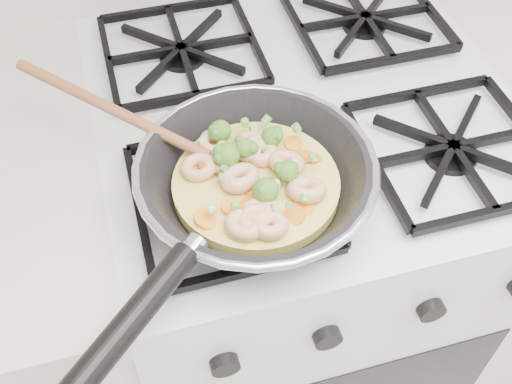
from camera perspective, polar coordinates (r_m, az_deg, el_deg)
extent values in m
cube|color=white|center=(1.25, 3.33, -7.52)|extent=(0.60, 0.60, 0.90)
cube|color=black|center=(0.89, 4.67, 8.63)|extent=(0.56, 0.56, 0.02)
torus|color=silver|center=(0.71, 0.00, 2.32)|extent=(0.28, 0.28, 0.01)
cylinder|color=black|center=(0.61, -11.33, -11.42)|extent=(0.15, 0.14, 0.03)
cylinder|color=#E4D563|center=(0.73, 0.00, 0.67)|extent=(0.20, 0.20, 0.02)
ellipsoid|color=#945836|center=(0.73, -3.52, 2.88)|extent=(0.06, 0.06, 0.01)
cylinder|color=#945836|center=(0.78, -13.12, 7.44)|extent=(0.21, 0.19, 0.06)
torus|color=#E7B489|center=(0.71, 4.66, 0.20)|extent=(0.06, 0.06, 0.03)
torus|color=#E7B489|center=(0.67, 1.28, -3.13)|extent=(0.05, 0.05, 0.02)
torus|color=#E7B489|center=(0.68, 0.14, -1.87)|extent=(0.06, 0.06, 0.02)
torus|color=#E7B489|center=(0.72, -1.49, 1.29)|extent=(0.07, 0.07, 0.03)
torus|color=#E7B489|center=(0.73, -5.29, 2.29)|extent=(0.05, 0.05, 0.02)
torus|color=#E7B489|center=(0.74, 0.37, 3.83)|extent=(0.06, 0.06, 0.02)
torus|color=#E7B489|center=(0.75, -0.45, 4.56)|extent=(0.06, 0.06, 0.03)
torus|color=#E7B489|center=(0.73, 2.81, 2.77)|extent=(0.06, 0.06, 0.03)
torus|color=#E7B489|center=(0.67, -1.07, -3.06)|extent=(0.06, 0.06, 0.02)
torus|color=#E7B489|center=(0.68, -0.16, -2.47)|extent=(0.05, 0.05, 0.02)
torus|color=#E7B489|center=(0.75, -0.83, 4.11)|extent=(0.05, 0.05, 0.02)
torus|color=#E7B489|center=(0.76, -3.98, 4.50)|extent=(0.04, 0.04, 0.02)
ellipsoid|color=#53882C|center=(0.73, -2.69, 3.39)|extent=(0.04, 0.04, 0.03)
ellipsoid|color=#53882C|center=(0.73, -1.04, 4.06)|extent=(0.03, 0.03, 0.02)
ellipsoid|color=#53882C|center=(0.69, 0.90, 0.13)|extent=(0.04, 0.04, 0.03)
ellipsoid|color=#53882C|center=(0.75, 1.43, 5.07)|extent=(0.03, 0.03, 0.03)
ellipsoid|color=#53882C|center=(0.71, 2.86, 1.89)|extent=(0.03, 0.03, 0.03)
ellipsoid|color=#53882C|center=(0.76, -3.29, 5.62)|extent=(0.04, 0.04, 0.03)
cylinder|color=orange|center=(0.69, 3.49, -2.21)|extent=(0.04, 0.04, 0.01)
cylinder|color=orange|center=(0.75, 5.06, 3.35)|extent=(0.04, 0.04, 0.01)
cylinder|color=orange|center=(0.72, -0.23, 0.46)|extent=(0.04, 0.04, 0.00)
cylinder|color=orange|center=(0.70, -0.56, -1.35)|extent=(0.04, 0.04, 0.01)
cylinder|color=orange|center=(0.75, 4.26, 3.23)|extent=(0.02, 0.02, 0.00)
cylinder|color=orange|center=(0.71, 3.81, -0.13)|extent=(0.03, 0.03, 0.01)
cylinder|color=orange|center=(0.69, -4.56, -2.47)|extent=(0.03, 0.03, 0.01)
cylinder|color=orange|center=(0.70, -2.18, -1.45)|extent=(0.03, 0.03, 0.01)
cylinder|color=orange|center=(0.70, -2.61, -1.48)|extent=(0.03, 0.03, 0.01)
cylinder|color=orange|center=(0.71, 0.34, -0.55)|extent=(0.04, 0.04, 0.00)
cylinder|color=orange|center=(0.74, -4.89, 1.99)|extent=(0.03, 0.03, 0.01)
cylinder|color=orange|center=(0.70, 4.40, -1.42)|extent=(0.03, 0.03, 0.00)
cylinder|color=orange|center=(0.77, 3.48, 4.44)|extent=(0.03, 0.03, 0.00)
cylinder|color=#64AF46|center=(0.69, 4.51, -0.60)|extent=(0.01, 0.01, 0.01)
cylinder|color=#B5D395|center=(0.70, 1.87, 0.73)|extent=(0.01, 0.01, 0.01)
cylinder|color=#64AF46|center=(0.72, -2.86, 2.10)|extent=(0.01, 0.01, 0.01)
cylinder|color=#64AF46|center=(0.77, 0.97, 6.67)|extent=(0.01, 0.01, 0.01)
cylinder|color=#64AF46|center=(0.76, -0.30, 5.80)|extent=(0.01, 0.01, 0.01)
cylinder|color=#64AF46|center=(0.71, -3.09, 1.39)|extent=(0.01, 0.01, 0.01)
cylinder|color=#64AF46|center=(0.67, 3.02, -1.23)|extent=(0.01, 0.01, 0.01)
cylinder|color=#64AF46|center=(0.68, -1.90, -1.30)|extent=(0.01, 0.01, 0.01)
cylinder|color=#B5D395|center=(0.67, 2.00, -1.79)|extent=(0.01, 0.01, 0.01)
cylinder|color=#B5D395|center=(0.75, -5.04, 4.63)|extent=(0.01, 0.01, 0.01)
cylinder|color=#B5D395|center=(0.68, -4.09, -1.62)|extent=(0.01, 0.01, 0.01)
cylinder|color=#64AF46|center=(0.70, -2.35, 0.86)|extent=(0.01, 0.01, 0.01)
cylinder|color=#64AF46|center=(0.72, 5.26, 3.16)|extent=(0.01, 0.01, 0.01)
cylinder|color=#64AF46|center=(0.74, 0.82, 4.10)|extent=(0.01, 0.01, 0.01)
cylinder|color=#64AF46|center=(0.74, -1.84, 4.21)|extent=(0.01, 0.01, 0.01)
cylinder|color=#64AF46|center=(0.75, 3.72, 5.91)|extent=(0.01, 0.01, 0.01)
cylinder|color=#B5D395|center=(0.72, 3.57, 2.77)|extent=(0.01, 0.01, 0.01)
cylinder|color=#64AF46|center=(0.76, -1.02, 6.37)|extent=(0.01, 0.01, 0.01)
cylinder|color=#B5D395|center=(0.68, 1.79, -1.24)|extent=(0.01, 0.01, 0.01)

